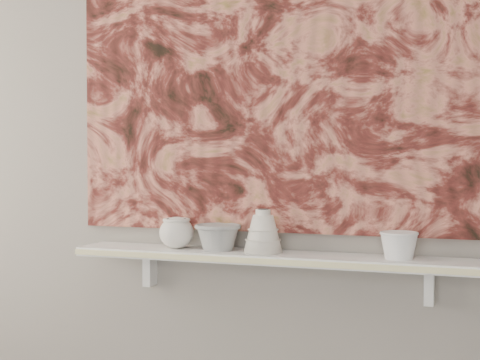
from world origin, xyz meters
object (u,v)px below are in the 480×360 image
at_px(bell_vessel, 263,231).
at_px(shelf, 274,258).
at_px(painting, 281,71).
at_px(cup_cream, 177,233).
at_px(bowl_grey, 218,237).
at_px(bowl_white, 399,245).

bearing_deg(bell_vessel, shelf, 0.00).
height_order(shelf, painting, painting).
distance_m(painting, bell_vessel, 0.55).
bearing_deg(painting, shelf, -90.00).
bearing_deg(painting, cup_cream, -167.19).
height_order(bowl_grey, bowl_white, bowl_grey).
relative_size(painting, bell_vessel, 10.38).
bearing_deg(bowl_grey, bell_vessel, 0.00).
xyz_separation_m(painting, cup_cream, (-0.35, -0.08, -0.56)).
relative_size(painting, bowl_white, 12.62).
height_order(painting, bowl_white, painting).
bearing_deg(shelf, painting, 90.00).
height_order(shelf, bowl_grey, bowl_grey).
bearing_deg(painting, bowl_white, -11.32).
height_order(cup_cream, bell_vessel, bell_vessel).
height_order(bowl_grey, bell_vessel, bell_vessel).
bearing_deg(bowl_white, shelf, 180.00).
height_order(bell_vessel, bowl_white, bell_vessel).
xyz_separation_m(shelf, bowl_grey, (-0.20, 0.00, 0.06)).
bearing_deg(cup_cream, bowl_grey, 0.00).
xyz_separation_m(bowl_grey, cup_cream, (-0.15, 0.00, 0.01)).
bearing_deg(bell_vessel, bowl_white, 0.00).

